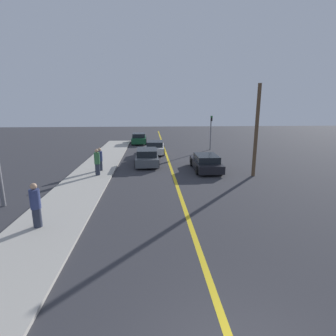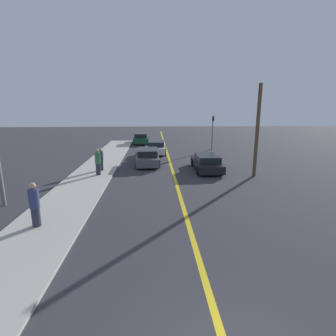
% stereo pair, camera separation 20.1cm
% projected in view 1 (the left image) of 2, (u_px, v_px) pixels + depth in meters
% --- Properties ---
extents(road_center_line, '(0.20, 60.00, 0.01)m').
position_uv_depth(road_center_line, '(169.00, 164.00, 21.93)').
color(road_center_line, gold).
rests_on(road_center_line, ground_plane).
extents(sidewalk_left, '(2.95, 32.81, 0.11)m').
position_uv_depth(sidewalk_left, '(97.00, 169.00, 19.99)').
color(sidewalk_left, '#ADA89E').
rests_on(sidewalk_left, ground_plane).
extents(car_near_right_lane, '(1.91, 4.41, 1.20)m').
position_uv_depth(car_near_right_lane, '(206.00, 163.00, 19.68)').
color(car_near_right_lane, black).
rests_on(car_near_right_lane, ground_plane).
extents(car_ahead_center, '(1.95, 4.55, 1.31)m').
position_uv_depth(car_ahead_center, '(147.00, 157.00, 21.61)').
color(car_ahead_center, '#4C5156').
rests_on(car_ahead_center, ground_plane).
extents(car_far_distant, '(2.06, 4.14, 1.29)m').
position_uv_depth(car_far_distant, '(155.00, 147.00, 26.60)').
color(car_far_distant, silver).
rests_on(car_far_distant, ground_plane).
extents(car_parked_left_lot, '(1.96, 4.15, 1.36)m').
position_uv_depth(car_parked_left_lot, '(139.00, 139.00, 33.71)').
color(car_parked_left_lot, '#144728').
rests_on(car_parked_left_lot, ground_plane).
extents(pedestrian_near_curb, '(0.38, 0.38, 1.77)m').
position_uv_depth(pedestrian_near_curb, '(36.00, 205.00, 10.05)').
color(pedestrian_near_curb, '#282D3D').
rests_on(pedestrian_near_curb, sidewalk_left).
extents(pedestrian_mid_group, '(0.37, 0.37, 1.80)m').
position_uv_depth(pedestrian_mid_group, '(97.00, 162.00, 17.76)').
color(pedestrian_mid_group, '#282D3D').
rests_on(pedestrian_mid_group, sidewalk_left).
extents(pedestrian_far_standing, '(0.39, 0.39, 1.67)m').
position_uv_depth(pedestrian_far_standing, '(100.00, 159.00, 19.06)').
color(pedestrian_far_standing, '#282D3D').
rests_on(pedestrian_far_standing, sidewalk_left).
extents(traffic_light, '(0.18, 0.40, 3.71)m').
position_uv_depth(traffic_light, '(211.00, 129.00, 28.59)').
color(traffic_light, slate).
rests_on(traffic_light, ground_plane).
extents(utility_pole, '(0.24, 0.24, 6.16)m').
position_uv_depth(utility_pole, '(256.00, 131.00, 17.48)').
color(utility_pole, brown).
rests_on(utility_pole, ground_plane).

